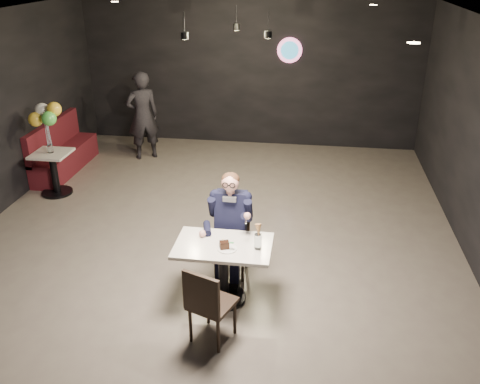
% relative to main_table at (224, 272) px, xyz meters
% --- Properties ---
extents(floor, '(9.00, 9.00, 0.00)m').
position_rel_main_table_xyz_m(floor, '(-0.40, 1.11, -0.38)').
color(floor, slate).
rests_on(floor, ground).
extents(wall_sign, '(0.50, 0.06, 0.50)m').
position_rel_main_table_xyz_m(wall_sign, '(0.40, 5.58, 1.62)').
color(wall_sign, pink).
rests_on(wall_sign, floor).
extents(pendant_lights, '(1.40, 1.20, 0.36)m').
position_rel_main_table_xyz_m(pendant_lights, '(-0.40, 3.11, 2.51)').
color(pendant_lights, black).
rests_on(pendant_lights, floor).
extents(main_table, '(1.10, 0.70, 0.75)m').
position_rel_main_table_xyz_m(main_table, '(0.00, 0.00, 0.00)').
color(main_table, white).
rests_on(main_table, floor).
extents(chair_far, '(0.42, 0.46, 0.92)m').
position_rel_main_table_xyz_m(chair_far, '(0.00, 0.55, 0.09)').
color(chair_far, black).
rests_on(chair_far, floor).
extents(chair_near, '(0.56, 0.58, 0.92)m').
position_rel_main_table_xyz_m(chair_near, '(0.00, -0.68, 0.09)').
color(chair_near, black).
rests_on(chair_near, floor).
extents(seated_man, '(0.60, 0.80, 1.44)m').
position_rel_main_table_xyz_m(seated_man, '(0.00, 0.55, 0.34)').
color(seated_man, black).
rests_on(seated_man, floor).
extents(dessert_plate, '(0.22, 0.22, 0.01)m').
position_rel_main_table_xyz_m(dessert_plate, '(0.06, -0.10, 0.38)').
color(dessert_plate, white).
rests_on(dessert_plate, main_table).
extents(cake_slice, '(0.12, 0.11, 0.07)m').
position_rel_main_table_xyz_m(cake_slice, '(0.03, -0.09, 0.42)').
color(cake_slice, black).
rests_on(cake_slice, dessert_plate).
extents(mint_leaf, '(0.06, 0.04, 0.01)m').
position_rel_main_table_xyz_m(mint_leaf, '(0.11, -0.10, 0.47)').
color(mint_leaf, '#2A813C').
rests_on(mint_leaf, cake_slice).
extents(sundae_glass, '(0.08, 0.08, 0.18)m').
position_rel_main_table_xyz_m(sundae_glass, '(0.40, -0.03, 0.47)').
color(sundae_glass, silver).
rests_on(sundae_glass, main_table).
extents(wafer_cone, '(0.09, 0.09, 0.14)m').
position_rel_main_table_xyz_m(wafer_cone, '(0.41, -0.07, 0.63)').
color(wafer_cone, tan).
rests_on(wafer_cone, sundae_glass).
extents(booth_bench, '(0.48, 1.91, 0.96)m').
position_rel_main_table_xyz_m(booth_bench, '(-3.65, 3.51, 0.10)').
color(booth_bench, '#4C1016').
rests_on(booth_bench, floor).
extents(side_table, '(0.59, 0.59, 0.74)m').
position_rel_main_table_xyz_m(side_table, '(-3.35, 2.51, -0.01)').
color(side_table, white).
rests_on(side_table, floor).
extents(balloon_vase, '(0.09, 0.09, 0.14)m').
position_rel_main_table_xyz_m(balloon_vase, '(-3.35, 2.51, 0.44)').
color(balloon_vase, silver).
rests_on(balloon_vase, side_table).
extents(balloon_bunch, '(0.43, 0.43, 0.71)m').
position_rel_main_table_xyz_m(balloon_bunch, '(-3.35, 2.51, 0.88)').
color(balloon_bunch, yellow).
rests_on(balloon_bunch, balloon_vase).
extents(passerby, '(0.76, 0.68, 1.74)m').
position_rel_main_table_xyz_m(passerby, '(-2.37, 4.40, 0.50)').
color(passerby, black).
rests_on(passerby, floor).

